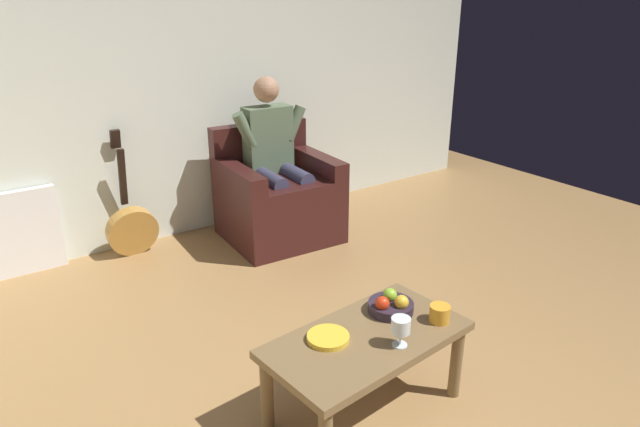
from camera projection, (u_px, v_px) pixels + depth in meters
wall_back at (173, 71)px, 4.35m from camera, size 6.31×0.06×2.67m
armchair at (277, 199)px, 4.60m from camera, size 0.88×0.83×0.90m
person_seated at (276, 155)px, 4.47m from camera, size 0.64×0.61×1.30m
coffee_table at (367, 348)px, 2.63m from camera, size 1.00×0.59×0.43m
guitar at (132, 227)px, 4.33m from camera, size 0.38×0.24×0.97m
radiator at (15, 234)px, 3.98m from camera, size 0.61×0.06×0.62m
wine_glass_near at (401, 327)px, 2.50m from camera, size 0.09×0.09×0.14m
fruit_bowl at (391, 305)px, 2.79m from camera, size 0.23×0.23×0.11m
decorative_dish at (328, 337)px, 2.57m from camera, size 0.20×0.20×0.02m
candle_jar at (440, 314)px, 2.71m from camera, size 0.10×0.10×0.08m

